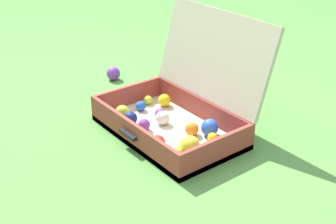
# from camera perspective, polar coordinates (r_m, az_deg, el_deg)

# --- Properties ---
(ground_plane) EXTENTS (16.00, 16.00, 0.00)m
(ground_plane) POSITION_cam_1_polar(r_m,az_deg,el_deg) (2.17, -1.32, -1.67)
(ground_plane) COLOR #569342
(open_suitcase) EXTENTS (0.66, 0.55, 0.52)m
(open_suitcase) POSITION_cam_1_polar(r_m,az_deg,el_deg) (2.08, 1.56, 0.56)
(open_suitcase) COLOR beige
(open_suitcase) RESTS_ON ground
(stray_ball_on_grass) EXTENTS (0.08, 0.08, 0.08)m
(stray_ball_on_grass) POSITION_cam_1_polar(r_m,az_deg,el_deg) (2.67, -6.76, 4.75)
(stray_ball_on_grass) COLOR purple
(stray_ball_on_grass) RESTS_ON ground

